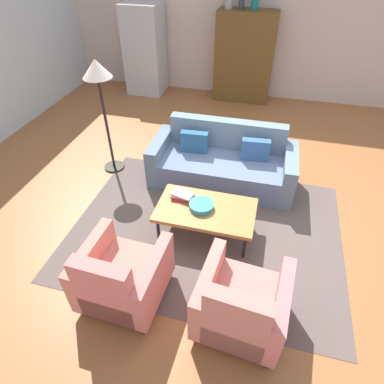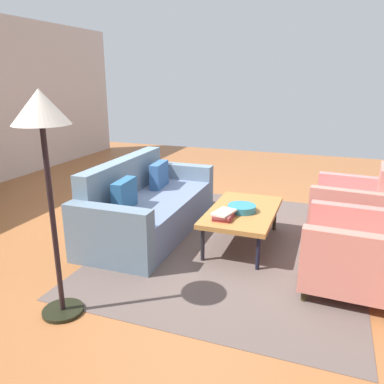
# 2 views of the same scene
# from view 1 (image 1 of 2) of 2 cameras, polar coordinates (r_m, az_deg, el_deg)

# --- Properties ---
(ground_plane) EXTENTS (10.53, 10.53, 0.00)m
(ground_plane) POSITION_cam_1_polar(r_m,az_deg,el_deg) (4.73, 6.94, -1.15)
(ground_plane) COLOR #9D5E33
(wall_back) EXTENTS (8.78, 0.12, 2.80)m
(wall_back) POSITION_cam_1_polar(r_m,az_deg,el_deg) (7.66, 13.06, 26.18)
(wall_back) COLOR beige
(wall_back) RESTS_ON ground
(area_rug) EXTENTS (3.40, 2.60, 0.01)m
(area_rug) POSITION_cam_1_polar(r_m,az_deg,el_deg) (4.25, 2.46, -6.49)
(area_rug) COLOR brown
(area_rug) RESTS_ON ground
(couch) EXTENTS (2.11, 0.92, 0.86)m
(couch) POSITION_cam_1_polar(r_m,az_deg,el_deg) (4.93, 5.47, 5.12)
(couch) COLOR slate
(couch) RESTS_ON ground
(coffee_table) EXTENTS (1.20, 0.70, 0.41)m
(coffee_table) POSITION_cam_1_polar(r_m,az_deg,el_deg) (3.96, 2.45, -3.31)
(coffee_table) COLOR black
(coffee_table) RESTS_ON ground
(armchair_left) EXTENTS (0.83, 0.83, 0.88)m
(armchair_left) POSITION_cam_1_polar(r_m,az_deg,el_deg) (3.40, -12.45, -14.83)
(armchair_left) COLOR #302815
(armchair_left) RESTS_ON ground
(armchair_right) EXTENTS (0.87, 0.87, 0.88)m
(armchair_right) POSITION_cam_1_polar(r_m,az_deg,el_deg) (3.20, 8.56, -19.45)
(armchair_right) COLOR #37221A
(armchair_right) RESTS_ON ground
(fruit_bowl) EXTENTS (0.30, 0.30, 0.07)m
(fruit_bowl) POSITION_cam_1_polar(r_m,az_deg,el_deg) (3.92, 1.66, -2.42)
(fruit_bowl) COLOR teal
(fruit_bowl) RESTS_ON coffee_table
(book_stack) EXTENTS (0.30, 0.22, 0.08)m
(book_stack) POSITION_cam_1_polar(r_m,az_deg,el_deg) (4.06, -1.67, -0.61)
(book_stack) COLOR maroon
(book_stack) RESTS_ON coffee_table
(cabinet) EXTENTS (1.20, 0.51, 1.80)m
(cabinet) POSITION_cam_1_polar(r_m,az_deg,el_deg) (7.48, 9.17, 22.33)
(cabinet) COLOR brown
(cabinet) RESTS_ON ground
(vase_tall) EXTENTS (0.15, 0.15, 0.26)m
(vase_tall) POSITION_cam_1_polar(r_m,az_deg,el_deg) (7.29, 6.52, 30.44)
(vase_tall) COLOR #ACA09C
(vase_tall) RESTS_ON cabinet
(vase_small) EXTENTS (0.15, 0.15, 0.34)m
(vase_small) POSITION_cam_1_polar(r_m,az_deg,el_deg) (7.23, 11.07, 30.29)
(vase_small) COLOR #186E64
(vase_small) RESTS_ON cabinet
(refrigerator) EXTENTS (0.80, 0.73, 1.85)m
(refrigerator) POSITION_cam_1_polar(r_m,az_deg,el_deg) (7.89, -8.28, 23.51)
(refrigerator) COLOR #B7BABF
(refrigerator) RESTS_ON ground
(floor_lamp) EXTENTS (0.40, 0.40, 1.72)m
(floor_lamp) POSITION_cam_1_polar(r_m,az_deg,el_deg) (4.80, -16.20, 18.43)
(floor_lamp) COLOR black
(floor_lamp) RESTS_ON ground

